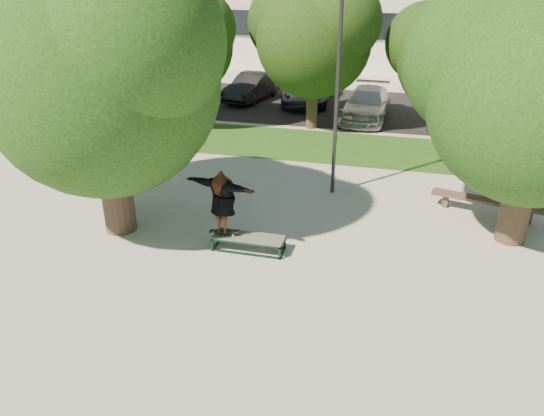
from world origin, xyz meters
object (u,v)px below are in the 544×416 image
(bystander, at_px, (113,189))
(car_dark, at_px, (252,87))
(bench, at_px, (487,202))
(tree_right, at_px, (538,83))
(lamppost, at_px, (337,93))
(car_grey, at_px, (309,89))
(car_silver_a, at_px, (190,90))
(tree_left, at_px, (98,64))
(grind_box, at_px, (249,243))
(car_silver_b, at_px, (366,104))

(bystander, height_order, car_dark, bystander)
(bystander, distance_m, bench, 10.73)
(bystander, relative_size, car_dark, 0.37)
(tree_right, bearing_deg, lamppost, 158.72)
(bystander, relative_size, car_grey, 0.32)
(tree_right, distance_m, car_dark, 17.51)
(bench, distance_m, car_silver_a, 16.83)
(bystander, distance_m, car_dark, 14.50)
(tree_right, distance_m, bystander, 11.34)
(bench, xyz_separation_m, car_silver_a, (-13.38, 10.20, 0.30))
(tree_left, relative_size, car_dark, 1.69)
(tree_right, relative_size, bench, 2.08)
(grind_box, xyz_separation_m, car_silver_a, (-7.34, 13.89, 0.51))
(tree_right, relative_size, bystander, 4.14)
(car_silver_a, bearing_deg, tree_right, -51.49)
(car_dark, bearing_deg, car_grey, 14.51)
(car_dark, xyz_separation_m, car_grey, (3.00, 0.15, -0.01))
(lamppost, height_order, car_silver_a, lamppost)
(tree_right, relative_size, car_silver_b, 1.35)
(tree_right, height_order, grind_box, tree_right)
(bystander, bearing_deg, lamppost, 17.68)
(bystander, distance_m, car_silver_a, 13.16)
(lamppost, relative_size, car_dark, 1.45)
(tree_left, bearing_deg, grind_box, -4.87)
(lamppost, height_order, car_silver_b, lamppost)
(tree_left, relative_size, bystander, 4.52)
(lamppost, relative_size, car_silver_b, 1.27)
(car_silver_a, bearing_deg, lamppost, -58.96)
(car_dark, bearing_deg, grind_box, -62.22)
(tree_right, bearing_deg, bench, 105.03)
(tree_right, height_order, bystander, tree_right)
(grind_box, xyz_separation_m, car_silver_b, (1.67, 13.27, 0.51))
(tree_right, height_order, car_silver_b, tree_right)
(bystander, relative_size, bench, 0.50)
(car_silver_a, bearing_deg, car_silver_b, -15.36)
(bystander, bearing_deg, tree_left, -63.88)
(lamppost, height_order, car_dark, lamppost)
(bench, bearing_deg, car_silver_b, 128.14)
(tree_left, xyz_separation_m, bench, (9.84, 3.37, -4.02))
(lamppost, bearing_deg, car_dark, 117.86)
(tree_left, bearing_deg, bench, 18.93)
(tree_right, relative_size, lamppost, 1.07)
(tree_left, relative_size, bench, 2.27)
(tree_left, xyz_separation_m, car_dark, (-0.71, 15.26, -3.73))
(car_silver_a, bearing_deg, grind_box, -73.53)
(bench, bearing_deg, car_grey, 135.72)
(tree_left, relative_size, lamppost, 1.16)
(car_dark, bearing_deg, bystander, -77.79)
(tree_left, xyz_separation_m, car_silver_b, (5.47, 12.95, -3.72))
(car_silver_a, relative_size, car_dark, 0.98)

